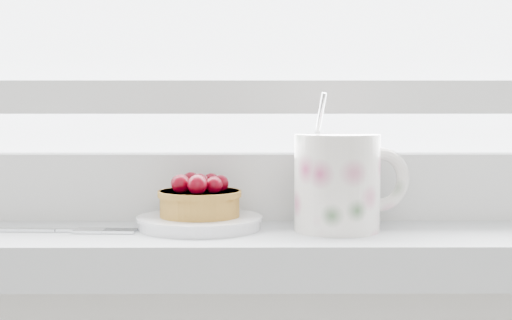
{
  "coord_description": "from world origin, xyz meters",
  "views": [
    {
      "loc": [
        -0.02,
        1.2,
        1.06
      ],
      "look_at": [
        -0.01,
        1.88,
        1.01
      ],
      "focal_mm": 50.0,
      "sensor_mm": 36.0,
      "label": 1
    }
  ],
  "objects_px": {
    "raspberry_tart": "(199,198)",
    "floral_mug": "(340,180)",
    "fork": "(40,230)",
    "saucer": "(200,222)"
  },
  "relations": [
    {
      "from": "raspberry_tart",
      "to": "fork",
      "type": "distance_m",
      "value": 0.16
    },
    {
      "from": "saucer",
      "to": "raspberry_tart",
      "type": "relative_size",
      "value": 1.51
    },
    {
      "from": "raspberry_tart",
      "to": "fork",
      "type": "bearing_deg",
      "value": -172.96
    },
    {
      "from": "floral_mug",
      "to": "fork",
      "type": "bearing_deg",
      "value": -178.71
    },
    {
      "from": "fork",
      "to": "raspberry_tart",
      "type": "bearing_deg",
      "value": 7.04
    },
    {
      "from": "saucer",
      "to": "raspberry_tart",
      "type": "distance_m",
      "value": 0.02
    },
    {
      "from": "saucer",
      "to": "floral_mug",
      "type": "height_order",
      "value": "floral_mug"
    },
    {
      "from": "raspberry_tart",
      "to": "fork",
      "type": "xyz_separation_m",
      "value": [
        -0.15,
        -0.02,
        -0.03
      ]
    },
    {
      "from": "fork",
      "to": "saucer",
      "type": "bearing_deg",
      "value": 7.11
    },
    {
      "from": "raspberry_tart",
      "to": "floral_mug",
      "type": "xyz_separation_m",
      "value": [
        0.14,
        -0.01,
        0.02
      ]
    }
  ]
}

